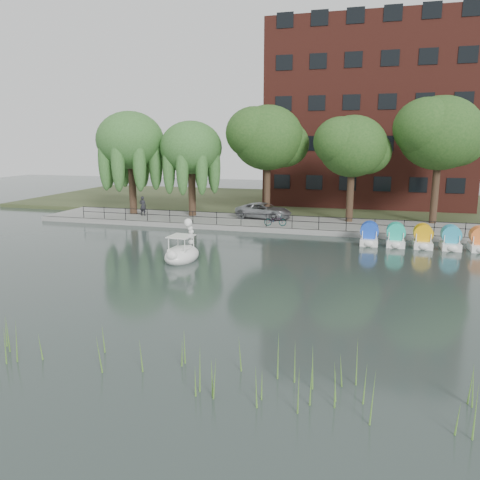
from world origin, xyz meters
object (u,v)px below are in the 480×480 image
at_px(minivan, 264,209).
at_px(pedestrian, 143,204).
at_px(swan_boat, 182,252).
at_px(bicycle, 275,219).

xyz_separation_m(minivan, pedestrian, (-10.56, -1.45, 0.23)).
bearing_deg(swan_boat, minivan, 87.11).
xyz_separation_m(minivan, bicycle, (1.65, -3.24, -0.26)).
bearing_deg(minivan, pedestrian, 108.59).
xyz_separation_m(pedestrian, swan_boat, (8.76, -12.22, -0.87)).
height_order(pedestrian, swan_boat, pedestrian).
bearing_deg(bicycle, minivan, 16.61).
bearing_deg(minivan, bicycle, -142.27).
height_order(minivan, swan_boat, swan_boat).
bearing_deg(swan_boat, bicycle, 76.33).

